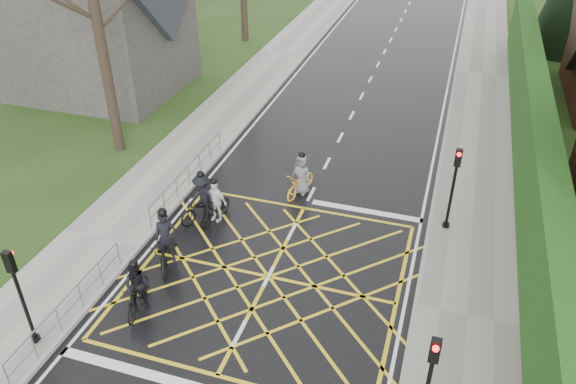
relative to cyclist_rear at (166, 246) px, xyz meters
The scene contains 15 objects.
ground 3.41m from the cyclist_rear, ahead, with size 120.00×120.00×0.00m, color #213210.
road 3.41m from the cyclist_rear, ahead, with size 9.00×80.00×0.01m, color black.
sidewalk_right 9.36m from the cyclist_rear, ahead, with size 3.00×80.00×0.15m, color gray.
sidewalk_left 2.76m from the cyclist_rear, behind, with size 3.00×80.00×0.15m, color gray.
stone_wall 12.77m from the cyclist_rear, 29.73° to the left, with size 0.50×38.00×0.70m, color slate.
hedge 12.84m from the cyclist_rear, 29.73° to the left, with size 0.90×38.00×2.80m, color #18330E.
railing_south 3.44m from the cyclist_rear, 112.58° to the right, with size 0.05×5.04×1.03m.
railing_north 4.53m from the cyclist_rear, 106.94° to the left, with size 0.05×6.04×1.03m.
traffic_light_ne 9.62m from the cyclist_rear, 28.22° to the left, with size 0.24×0.31×3.21m.
traffic_light_sw 4.63m from the cyclist_rear, 113.00° to the right, with size 0.24×0.31×3.21m.
cyclist_rear is the anchor object (origin of this frame).
cyclist_back 2.10m from the cyclist_rear, 84.56° to the right, with size 0.89×1.81×1.75m.
cyclist_mid 2.68m from the cyclist_rear, 89.28° to the left, with size 1.40×2.08×1.92m.
cyclist_front 2.70m from the cyclist_rear, 78.68° to the left, with size 0.99×1.79×1.73m.
cyclist_lead 6.04m from the cyclist_rear, 60.97° to the left, with size 1.09×1.93×1.78m.
Camera 1 is at (4.61, -12.57, 11.76)m, focal length 35.00 mm.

